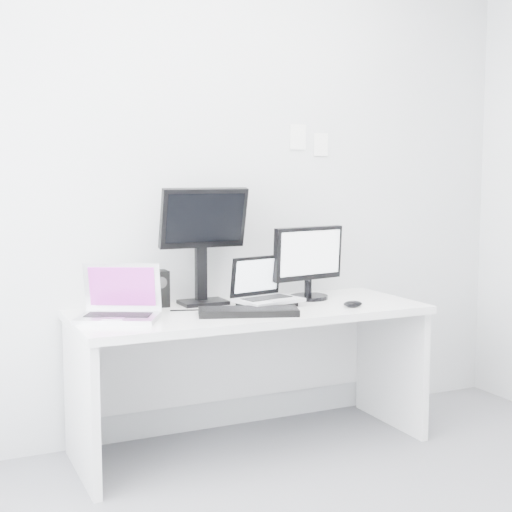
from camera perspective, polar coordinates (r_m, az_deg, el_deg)
name	(u,v)px	position (r m, az deg, el deg)	size (l,w,h in m)	color
back_wall	(224,185)	(3.99, -2.51, 5.52)	(3.60, 3.60, 0.00)	silver
desk	(251,378)	(3.81, -0.40, -9.51)	(1.80, 0.70, 0.73)	white
macbook	(117,291)	(3.46, -10.78, -2.72)	(0.37, 0.28, 0.28)	#B6B6BB
speaker	(159,289)	(3.80, -7.60, -2.54)	(0.09, 0.09, 0.19)	black
dell_laptop	(268,282)	(3.76, 0.97, -2.00)	(0.32, 0.25, 0.26)	#B7B9BF
rear_monitor	(203,245)	(3.82, -4.18, 0.89)	(0.46, 0.17, 0.63)	black
samsung_monitor	(309,262)	(4.00, 4.18, -0.44)	(0.45, 0.21, 0.41)	black
keyboard	(248,312)	(3.56, -0.60, -4.36)	(0.48, 0.17, 0.03)	black
mouse	(353,304)	(3.80, 7.56, -3.72)	(0.10, 0.07, 0.03)	black
wall_note_0	(298,137)	(4.18, 3.29, 9.25)	(0.10, 0.00, 0.14)	white
wall_note_1	(321,145)	(4.25, 5.08, 8.65)	(0.09, 0.00, 0.13)	white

